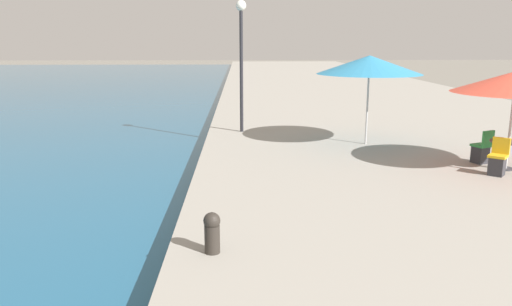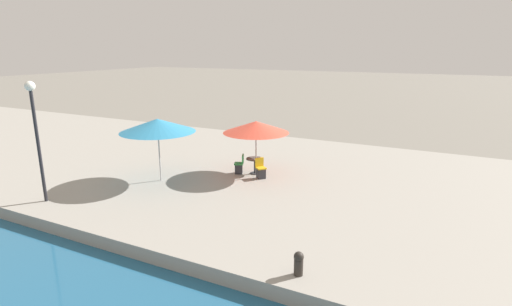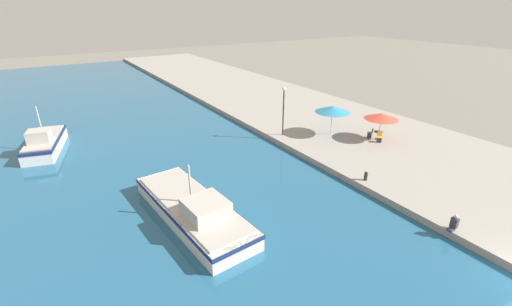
{
  "view_description": "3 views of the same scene",
  "coord_description": "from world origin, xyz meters",
  "px_view_note": "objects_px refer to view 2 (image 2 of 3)",
  "views": [
    {
      "loc": [
        1.17,
        3.77,
        3.73
      ],
      "look_at": [
        1.5,
        14.45,
        1.3
      ],
      "focal_mm": 35.0,
      "sensor_mm": 36.0,
      "label": 1
    },
    {
      "loc": [
        -7.99,
        7.85,
        6.2
      ],
      "look_at": [
        7.9,
        15.85,
        1.5
      ],
      "focal_mm": 28.0,
      "sensor_mm": 36.0,
      "label": 2
    },
    {
      "loc": [
        -17.2,
        -2.96,
        11.86
      ],
      "look_at": [
        -4.0,
        18.0,
        1.1
      ],
      "focal_mm": 24.0,
      "sensor_mm": 36.0,
      "label": 3
    }
  ],
  "objects_px": {
    "mooring_bollard": "(299,263)",
    "lamppost": "(35,122)",
    "cafe_chair_right": "(239,167)",
    "cafe_umbrella_pink": "(256,127)",
    "cafe_table": "(255,163)",
    "cafe_umbrella_white": "(158,125)",
    "cafe_chair_left": "(261,171)"
  },
  "relations": [
    {
      "from": "cafe_umbrella_white",
      "to": "lamppost",
      "type": "distance_m",
      "value": 4.61
    },
    {
      "from": "cafe_umbrella_pink",
      "to": "cafe_chair_right",
      "type": "relative_size",
      "value": 3.32
    },
    {
      "from": "cafe_umbrella_white",
      "to": "lamppost",
      "type": "relative_size",
      "value": 0.71
    },
    {
      "from": "cafe_chair_right",
      "to": "cafe_umbrella_white",
      "type": "bearing_deg",
      "value": 108.59
    },
    {
      "from": "cafe_umbrella_pink",
      "to": "cafe_chair_right",
      "type": "distance_m",
      "value": 2.05
    },
    {
      "from": "cafe_umbrella_white",
      "to": "cafe_chair_left",
      "type": "relative_size",
      "value": 3.56
    },
    {
      "from": "mooring_bollard",
      "to": "cafe_umbrella_white",
      "type": "bearing_deg",
      "value": 61.63
    },
    {
      "from": "cafe_umbrella_white",
      "to": "cafe_chair_right",
      "type": "xyz_separation_m",
      "value": [
        2.46,
        -2.62,
        -2.16
      ]
    },
    {
      "from": "cafe_chair_left",
      "to": "cafe_chair_right",
      "type": "relative_size",
      "value": 1.0
    },
    {
      "from": "cafe_chair_left",
      "to": "lamppost",
      "type": "bearing_deg",
      "value": -3.83
    },
    {
      "from": "cafe_umbrella_pink",
      "to": "cafe_table",
      "type": "bearing_deg",
      "value": 101.92
    },
    {
      "from": "cafe_chair_left",
      "to": "cafe_chair_right",
      "type": "xyz_separation_m",
      "value": [
        0.17,
        1.2,
        0.0
      ]
    },
    {
      "from": "cafe_chair_left",
      "to": "lamppost",
      "type": "distance_m",
      "value": 9.17
    },
    {
      "from": "mooring_bollard",
      "to": "cafe_umbrella_pink",
      "type": "bearing_deg",
      "value": 33.99
    },
    {
      "from": "cafe_table",
      "to": "lamppost",
      "type": "bearing_deg",
      "value": 140.03
    },
    {
      "from": "cafe_umbrella_pink",
      "to": "cafe_chair_right",
      "type": "height_order",
      "value": "cafe_umbrella_pink"
    },
    {
      "from": "cafe_table",
      "to": "cafe_chair_left",
      "type": "bearing_deg",
      "value": -130.89
    },
    {
      "from": "cafe_chair_left",
      "to": "cafe_table",
      "type": "bearing_deg",
      "value": -90.0
    },
    {
      "from": "cafe_table",
      "to": "mooring_bollard",
      "type": "relative_size",
      "value": 1.22
    },
    {
      "from": "cafe_umbrella_pink",
      "to": "cafe_chair_left",
      "type": "distance_m",
      "value": 2.02
    },
    {
      "from": "cafe_umbrella_white",
      "to": "cafe_table",
      "type": "height_order",
      "value": "cafe_umbrella_white"
    },
    {
      "from": "cafe_chair_right",
      "to": "lamppost",
      "type": "height_order",
      "value": "lamppost"
    },
    {
      "from": "cafe_umbrella_pink",
      "to": "cafe_chair_left",
      "type": "xyz_separation_m",
      "value": [
        -0.49,
        -0.49,
        -1.9
      ]
    },
    {
      "from": "cafe_chair_right",
      "to": "lamppost",
      "type": "distance_m",
      "value": 8.54
    },
    {
      "from": "cafe_umbrella_pink",
      "to": "cafe_chair_right",
      "type": "xyz_separation_m",
      "value": [
        -0.31,
        0.72,
        -1.9
      ]
    },
    {
      "from": "cafe_chair_left",
      "to": "cafe_umbrella_pink",
      "type": "bearing_deg",
      "value": -94.05
    },
    {
      "from": "cafe_umbrella_white",
      "to": "cafe_chair_left",
      "type": "height_order",
      "value": "cafe_umbrella_white"
    },
    {
      "from": "cafe_umbrella_white",
      "to": "cafe_table",
      "type": "bearing_deg",
      "value": -49.92
    },
    {
      "from": "mooring_bollard",
      "to": "lamppost",
      "type": "distance_m",
      "value": 10.88
    },
    {
      "from": "cafe_umbrella_pink",
      "to": "cafe_chair_left",
      "type": "relative_size",
      "value": 3.32
    },
    {
      "from": "cafe_chair_right",
      "to": "cafe_chair_left",
      "type": "bearing_deg",
      "value": -122.74
    },
    {
      "from": "cafe_chair_right",
      "to": "mooring_bollard",
      "type": "xyz_separation_m",
      "value": [
        -6.87,
        -5.56,
        0.02
      ]
    }
  ]
}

